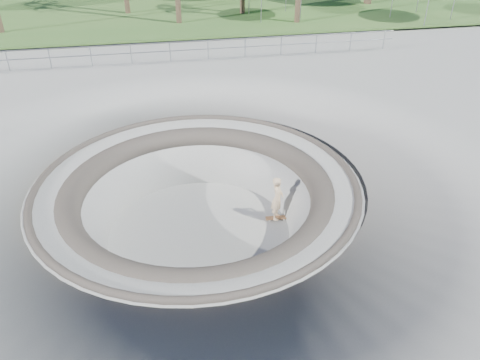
{
  "coord_description": "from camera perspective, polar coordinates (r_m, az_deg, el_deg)",
  "views": [
    {
      "loc": [
        -1.05,
        -12.52,
        7.84
      ],
      "look_at": [
        1.4,
        0.05,
        -0.1
      ],
      "focal_mm": 35.0,
      "sensor_mm": 36.0,
      "label": 1
    }
  ],
  "objects": [
    {
      "name": "skate_bowl",
      "position": [
        15.86,
        -4.96,
        -5.93
      ],
      "size": [
        14.0,
        14.0,
        4.1
      ],
      "color": "#A0A09B",
      "rests_on": "ground"
    },
    {
      "name": "distant_hills",
      "position": [
        71.42,
        -7.32,
        19.56
      ],
      "size": [
        103.2,
        45.0,
        28.6
      ],
      "color": "olive",
      "rests_on": "ground"
    },
    {
      "name": "skateboard",
      "position": [
        16.35,
        4.46,
        -4.62
      ],
      "size": [
        0.77,
        0.27,
        0.08
      ],
      "color": "#9B643E",
      "rests_on": "ground"
    },
    {
      "name": "skater",
      "position": [
        15.88,
        4.58,
        -2.25
      ],
      "size": [
        0.58,
        0.69,
        1.6
      ],
      "primitive_type": "imported",
      "rotation": [
        0.0,
        0.0,
        1.17
      ],
      "color": "#D1AF87",
      "rests_on": "skateboard"
    },
    {
      "name": "safety_railing",
      "position": [
        25.56,
        -8.52,
        15.23
      ],
      "size": [
        25.0,
        0.06,
        1.03
      ],
      "color": "gray",
      "rests_on": "ground"
    },
    {
      "name": "ground",
      "position": [
        14.81,
        -5.28,
        -0.32
      ],
      "size": [
        180.0,
        180.0,
        0.0
      ],
      "primitive_type": "plane",
      "color": "#A0A09B",
      "rests_on": "ground"
    }
  ]
}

